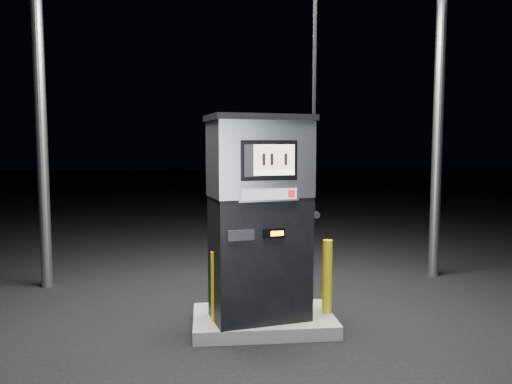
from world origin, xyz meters
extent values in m
plane|color=black|center=(0.00, 0.00, 0.00)|extent=(80.00, 80.00, 0.00)
cube|color=slate|center=(0.00, 0.00, 0.07)|extent=(1.60, 1.00, 0.15)
cylinder|color=gray|center=(-3.00, 2.00, 2.25)|extent=(0.16, 0.16, 4.50)
cylinder|color=gray|center=(3.00, 2.00, 2.25)|extent=(0.16, 0.16, 4.50)
cube|color=black|center=(-0.06, -0.10, 0.84)|extent=(1.15, 0.81, 1.38)
cube|color=#BBBBC2|center=(-0.06, -0.10, 1.94)|extent=(1.17, 0.84, 0.83)
cube|color=black|center=(-0.06, -0.10, 2.38)|extent=(1.23, 0.89, 0.07)
cube|color=black|center=(0.01, -0.41, 1.93)|extent=(0.61, 0.16, 0.42)
cube|color=beige|center=(0.06, -0.42, 1.97)|extent=(0.44, 0.10, 0.26)
cube|color=white|center=(0.06, -0.42, 1.81)|extent=(0.44, 0.10, 0.06)
cube|color=#BBBBC2|center=(0.01, -0.41, 1.58)|extent=(0.65, 0.17, 0.15)
cube|color=#909397|center=(0.01, -0.43, 1.58)|extent=(0.59, 0.13, 0.12)
cube|color=red|center=(0.25, -0.38, 1.58)|extent=(0.08, 0.02, 0.08)
cube|color=black|center=(0.06, -0.40, 1.16)|extent=(0.24, 0.07, 0.10)
cube|color=orange|center=(0.10, -0.40, 1.16)|extent=(0.14, 0.03, 0.05)
cube|color=black|center=(-0.29, -0.47, 1.16)|extent=(0.29, 0.09, 0.11)
cube|color=black|center=(0.51, 0.02, 1.31)|extent=(0.15, 0.22, 0.27)
cylinder|color=gray|center=(0.57, 0.03, 1.31)|extent=(0.13, 0.25, 0.08)
cylinder|color=black|center=(0.56, -0.02, 3.14)|extent=(0.05, 0.05, 3.41)
cylinder|color=gold|center=(-0.55, -0.15, 0.54)|extent=(0.12, 0.12, 0.78)
cylinder|color=gold|center=(0.74, -0.02, 0.58)|extent=(0.14, 0.14, 0.85)
camera|label=1|loc=(-0.67, -5.54, 2.08)|focal=35.00mm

